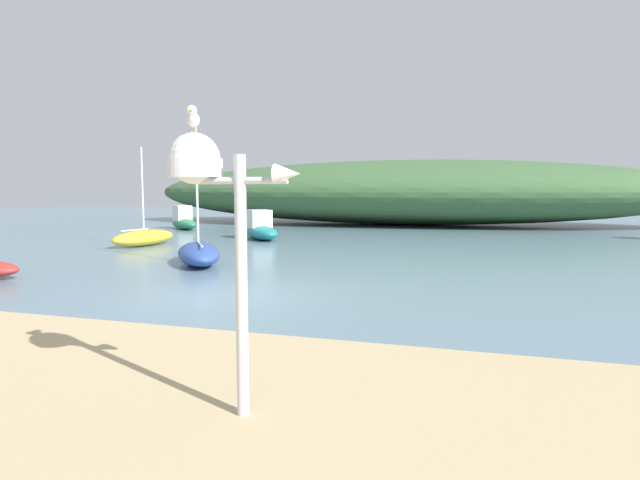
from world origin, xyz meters
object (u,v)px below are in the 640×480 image
object	(u,v)px
motorboat_east_reach	(261,229)
sailboat_near_shore	(144,237)
sailboat_inner_mooring	(198,253)
mast_structure	(206,182)
seagull_on_radar	(193,118)
motorboat_far_left	(184,221)

from	to	relation	value
motorboat_east_reach	sailboat_near_shore	distance (m)	5.88
sailboat_inner_mooring	mast_structure	bearing A→B (deg)	-59.55
seagull_on_radar	motorboat_east_reach	size ratio (longest dim) A/B	0.10
motorboat_far_left	sailboat_inner_mooring	size ratio (longest dim) A/B	0.67
sailboat_inner_mooring	sailboat_near_shore	bearing A→B (deg)	139.63
motorboat_east_reach	seagull_on_radar	bearing A→B (deg)	-68.59
seagull_on_radar	sailboat_inner_mooring	world-z (taller)	sailboat_inner_mooring
seagull_on_radar	motorboat_east_reach	xyz separation A→B (m)	(-7.75, 19.77, -2.64)
sailboat_near_shore	sailboat_inner_mooring	xyz separation A→B (m)	(5.44, -4.62, 0.00)
seagull_on_radar	motorboat_far_left	xyz separation A→B (m)	(-15.39, 24.91, -2.64)
mast_structure	motorboat_east_reach	distance (m)	21.36
mast_structure	sailboat_near_shore	size ratio (longest dim) A/B	0.64
motorboat_far_left	sailboat_inner_mooring	distance (m)	16.93
motorboat_far_left	sailboat_near_shore	size ratio (longest dim) A/B	0.76
motorboat_east_reach	sailboat_inner_mooring	distance (m)	9.19
seagull_on_radar	motorboat_far_left	world-z (taller)	seagull_on_radar
seagull_on_radar	sailboat_near_shore	world-z (taller)	sailboat_near_shore
mast_structure	sailboat_inner_mooring	distance (m)	12.60
motorboat_far_left	seagull_on_radar	bearing A→B (deg)	-58.29
mast_structure	sailboat_inner_mooring	xyz separation A→B (m)	(-6.29, 10.70, -2.18)
seagull_on_radar	sailboat_near_shore	bearing A→B (deg)	127.11
mast_structure	sailboat_near_shore	distance (m)	19.41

